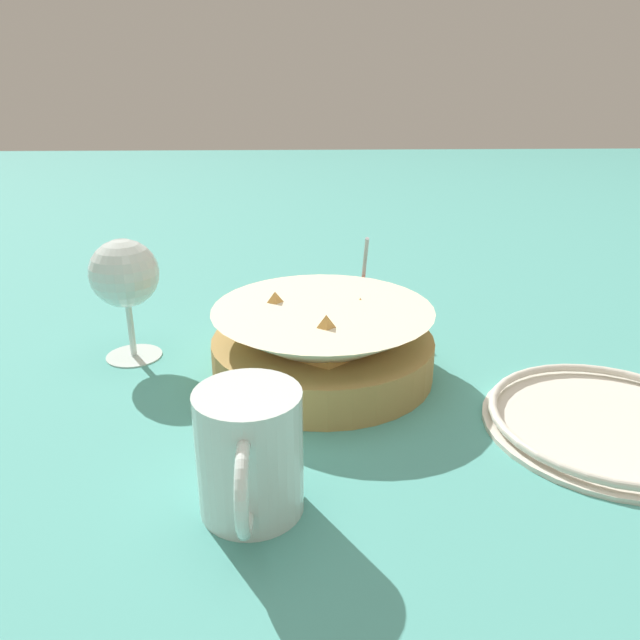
# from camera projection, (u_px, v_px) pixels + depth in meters

# --- Properties ---
(ground_plane) EXTENTS (4.00, 4.00, 0.00)m
(ground_plane) POSITION_uv_depth(u_px,v_px,m) (323.00, 382.00, 0.65)
(ground_plane) COLOR teal
(food_basket) EXTENTS (0.23, 0.23, 0.09)m
(food_basket) POSITION_uv_depth(u_px,v_px,m) (320.00, 345.00, 0.65)
(food_basket) COLOR #B2894C
(food_basket) RESTS_ON ground_plane
(sauce_cup) EXTENTS (0.07, 0.06, 0.11)m
(sauce_cup) POSITION_uv_depth(u_px,v_px,m) (363.00, 296.00, 0.83)
(sauce_cup) COLOR #B7B7BC
(sauce_cup) RESTS_ON ground_plane
(wine_glass) EXTENTS (0.07, 0.07, 0.14)m
(wine_glass) POSITION_uv_depth(u_px,v_px,m) (125.00, 277.00, 0.67)
(wine_glass) COLOR silver
(wine_glass) RESTS_ON ground_plane
(beer_mug) EXTENTS (0.11, 0.08, 0.10)m
(beer_mug) POSITION_uv_depth(u_px,v_px,m) (250.00, 458.00, 0.45)
(beer_mug) COLOR silver
(beer_mug) RESTS_ON ground_plane
(side_plate) EXTENTS (0.22, 0.22, 0.01)m
(side_plate) POSITION_uv_depth(u_px,v_px,m) (608.00, 421.00, 0.56)
(side_plate) COLOR silver
(side_plate) RESTS_ON ground_plane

